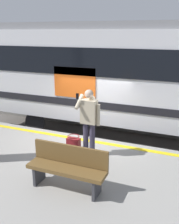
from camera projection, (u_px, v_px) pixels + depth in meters
ground_plane at (84, 161)px, 8.38m from camera, size 24.96×24.96×0.00m
platform at (45, 186)px, 6.23m from camera, size 16.64×4.59×0.87m
safety_line at (79, 139)px, 7.86m from camera, size 16.30×0.16×0.01m
track_rail_near at (101, 140)px, 9.76m from camera, size 21.63×0.08×0.16m
track_rail_far at (112, 128)px, 11.02m from camera, size 21.63×0.08×0.16m
train_carriage at (149, 73)px, 9.09m from camera, size 12.55×2.88×4.12m
passenger at (89, 117)px, 6.58m from camera, size 0.57×0.55×1.75m
handbag at (74, 143)px, 7.15m from camera, size 0.36×0.33×0.39m
bench at (68, 166)px, 5.30m from camera, size 1.65×0.44×0.90m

